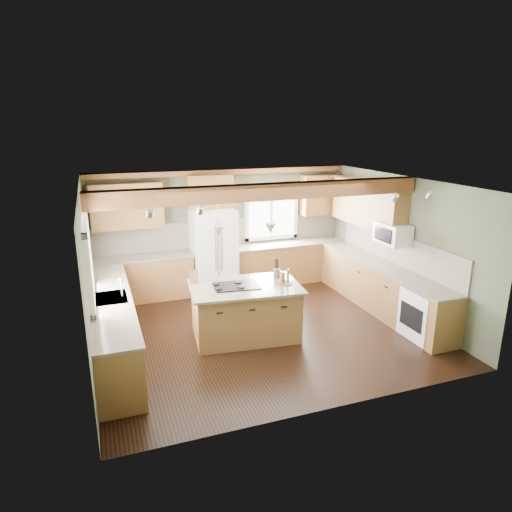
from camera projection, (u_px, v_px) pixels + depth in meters
name	position (u px, v px, depth m)	size (l,w,h in m)	color
floor	(262.00, 329.00, 8.11)	(5.60, 5.60, 0.00)	black
ceiling	(262.00, 183.00, 7.38)	(5.60, 5.60, 0.00)	silver
wall_back	(222.00, 228.00, 10.01)	(5.60, 5.60, 0.00)	#475038
wall_left	(87.00, 277.00, 6.84)	(5.00, 5.00, 0.00)	#475038
wall_right	(400.00, 245.00, 8.66)	(5.00, 5.00, 0.00)	#475038
ceiling_beam	(265.00, 192.00, 7.28)	(5.55, 0.26, 0.26)	brown
soffit_trim	(222.00, 172.00, 9.57)	(5.55, 0.20, 0.10)	brown
backsplash_back	(222.00, 233.00, 10.02)	(5.58, 0.03, 0.58)	brown
backsplash_right	(397.00, 249.00, 8.73)	(0.03, 3.70, 0.58)	brown
base_cab_back_left	(143.00, 279.00, 9.39)	(2.02, 0.60, 0.88)	brown
counter_back_left	(142.00, 257.00, 9.27)	(2.06, 0.64, 0.04)	brown
base_cab_back_right	(289.00, 263.00, 10.46)	(2.62, 0.60, 0.88)	brown
counter_back_right	(289.00, 243.00, 10.33)	(2.66, 0.64, 0.04)	brown
base_cab_left	(113.00, 326.00, 7.22)	(0.60, 3.70, 0.88)	brown
counter_left	(110.00, 299.00, 7.09)	(0.64, 3.74, 0.04)	brown
base_cab_right	(381.00, 288.00, 8.85)	(0.60, 3.70, 0.88)	brown
counter_right	(383.00, 266.00, 8.72)	(0.64, 3.74, 0.04)	brown
upper_cab_back_left	(127.00, 206.00, 9.02)	(1.40, 0.35, 0.90)	brown
upper_cab_over_fridge	(210.00, 192.00, 9.51)	(0.96, 0.35, 0.70)	brown
upper_cab_right	(368.00, 204.00, 9.23)	(0.35, 2.20, 0.90)	brown
upper_cab_back_corner	(320.00, 195.00, 10.41)	(0.90, 0.35, 0.90)	brown
window_left	(87.00, 260.00, 6.82)	(0.04, 1.60, 1.05)	white
window_back	(271.00, 214.00, 10.29)	(1.10, 0.04, 1.00)	white
sink	(110.00, 298.00, 7.09)	(0.50, 0.65, 0.03)	#262628
faucet	(122.00, 288.00, 7.11)	(0.02, 0.02, 0.28)	#B2B2B7
dishwasher	(119.00, 366.00, 6.05)	(0.60, 0.60, 0.84)	white
oven	(426.00, 314.00, 7.67)	(0.60, 0.72, 0.84)	white
microwave	(393.00, 234.00, 8.47)	(0.40, 0.70, 0.38)	white
pendant_left	(218.00, 231.00, 7.24)	(0.18, 0.18, 0.16)	#B2B2B7
pendant_right	(270.00, 228.00, 7.43)	(0.18, 0.18, 0.16)	#B2B2B7
refrigerator	(214.00, 252.00, 9.68)	(0.90, 0.74, 1.80)	white
island	(245.00, 312.00, 7.74)	(1.71, 1.04, 0.88)	brown
island_top	(245.00, 287.00, 7.61)	(1.82, 1.16, 0.04)	brown
cooktop	(237.00, 286.00, 7.57)	(0.74, 0.49, 0.02)	black
knife_block	(194.00, 277.00, 7.71)	(0.13, 0.10, 0.21)	brown
utensil_crock	(277.00, 274.00, 7.96)	(0.12, 0.12, 0.16)	#49413A
bottle_tray	(285.00, 277.00, 7.66)	(0.27, 0.27, 0.24)	brown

